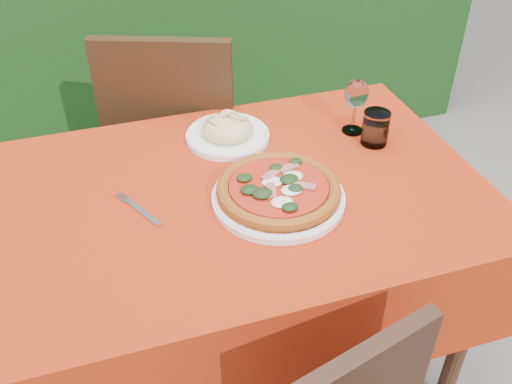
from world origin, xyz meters
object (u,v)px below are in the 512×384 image
object	(u,v)px
wine_glass	(356,96)
pasta_plate	(227,132)
pizza_plate	(279,192)
chair_far	(176,138)
fork	(143,212)
water_glass	(375,130)

from	to	relation	value
wine_glass	pasta_plate	bearing A→B (deg)	168.71
pizza_plate	chair_far	bearing A→B (deg)	101.81
chair_far	pizza_plate	distance (m)	0.73
pasta_plate	fork	world-z (taller)	pasta_plate
wine_glass	water_glass	bearing A→B (deg)	-68.94
water_glass	chair_far	bearing A→B (deg)	134.23
chair_far	pizza_plate	size ratio (longest dim) A/B	2.88
pizza_plate	water_glass	world-z (taller)	water_glass
water_glass	wine_glass	distance (m)	0.11
chair_far	water_glass	world-z (taller)	chair_far
chair_far	water_glass	bearing A→B (deg)	154.70
chair_far	wine_glass	size ratio (longest dim) A/B	5.72
chair_far	fork	distance (m)	0.68
wine_glass	fork	world-z (taller)	wine_glass
water_glass	wine_glass	xyz separation A→B (m)	(-0.03, 0.08, 0.07)
water_glass	pasta_plate	bearing A→B (deg)	159.07
wine_glass	pizza_plate	bearing A→B (deg)	-142.37
fork	water_glass	bearing A→B (deg)	-17.68
pasta_plate	wine_glass	size ratio (longest dim) A/B	1.45
water_glass	fork	size ratio (longest dim) A/B	0.54
water_glass	fork	xyz separation A→B (m)	(-0.69, -0.11, -0.04)
wine_glass	fork	bearing A→B (deg)	-163.63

